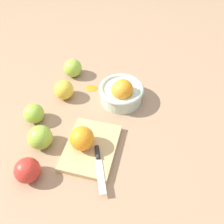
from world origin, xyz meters
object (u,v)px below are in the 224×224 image
Objects in this scene: bowl at (121,92)px; knife at (99,162)px; apple_front_center at (34,113)px; apple_front_left_2 at (64,90)px; cutting_board at (91,148)px; apple_front_right at (40,137)px; orange_on_board at (82,138)px; apple_front_right_2 at (27,170)px; apple_front_left at (73,68)px.

bowl is 1.08× the size of knife.
apple_front_left_2 is at bearing 148.31° from apple_front_center.
knife is at bearing 57.34° from apple_front_center.
apple_front_right is (-0.00, -0.16, 0.03)m from cutting_board.
orange_on_board reaches higher than apple_front_left_2.
apple_front_center reaches higher than knife.
bowl reaches higher than orange_on_board.
knife is (0.06, 0.06, -0.03)m from orange_on_board.
orange_on_board is 0.09m from knife.
orange_on_board is at bearing 88.62° from apple_front_right.
cutting_board is 0.27m from apple_front_left_2.
orange_on_board is (-0.00, -0.02, 0.05)m from cutting_board.
apple_front_right is (0.22, -0.24, -0.01)m from bowl.
bowl is at bearing 132.68° from apple_front_right.
apple_front_right_2 is (0.12, -0.00, -0.00)m from apple_front_right.
apple_front_left is at bearing -159.78° from cutting_board.
apple_front_left and apple_front_left_2 have the same top height.
cutting_board is at bearing -149.74° from knife.
bowl reaches higher than apple_front_left.
apple_front_left is 0.95× the size of apple_front_right.
apple_front_right_2 is at bearing -36.02° from bowl.
apple_front_left_2 is at bearing 173.92° from apple_front_right.
apple_front_left is (-0.36, -0.13, 0.03)m from cutting_board.
apple_front_right_2 is (0.34, -0.25, -0.01)m from bowl.
apple_front_right_2 is (0.47, -0.03, 0.00)m from apple_front_left.
knife is 0.21m from apple_front_right_2.
apple_front_center is (-0.16, -0.25, 0.01)m from knife.
apple_front_right_2 is at bearing -4.58° from apple_front_left_2.
orange_on_board is 1.03× the size of apple_front_left_2.
apple_front_center is 0.89× the size of apple_front_right.
knife is 0.45m from apple_front_left.
orange_on_board reaches higher than apple_front_left.
apple_front_center is at bearing -118.16° from orange_on_board.
apple_front_center is at bearing -17.97° from apple_front_left.
orange_on_board is 0.38m from apple_front_left.
apple_front_left_2 is (-0.13, 0.08, 0.00)m from apple_front_center.
cutting_board is 2.92× the size of apple_front_center.
apple_front_left_2 is at bearing -2.77° from apple_front_left.
bowl reaches higher than apple_front_right.
apple_front_left is 0.13m from apple_front_left_2.
apple_front_left_2 is (-0.23, -0.14, 0.03)m from cutting_board.
apple_front_left is at bearing 162.03° from apple_front_center.
cutting_board is 0.24m from apple_front_center.
bowl is 2.37× the size of apple_front_center.
bowl reaches higher than apple_front_center.
knife is at bearing 72.73° from apple_front_right.
orange_on_board reaches higher than apple_front_right.
cutting_board is 2.68× the size of orange_on_board.
bowl is at bearing 155.18° from orange_on_board.
apple_front_left is at bearing 175.93° from apple_front_right_2.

